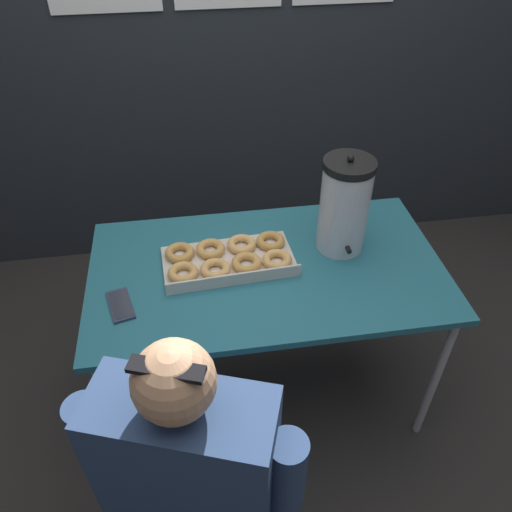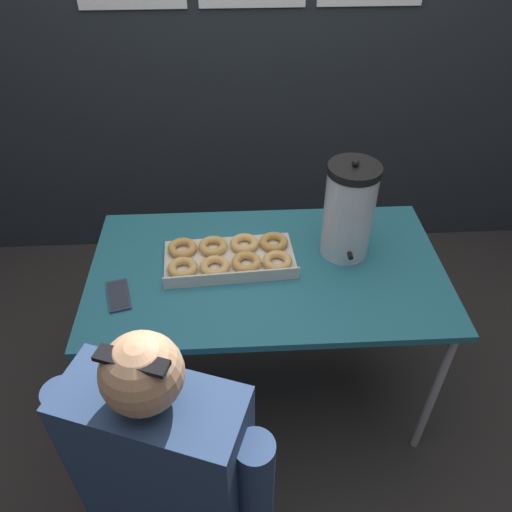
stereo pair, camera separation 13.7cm
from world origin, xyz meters
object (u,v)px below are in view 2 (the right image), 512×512
object	(u,v)px
donut_box	(230,257)
cell_phone	(118,295)
coffee_urn	(349,211)
person_seated	(169,485)

from	to	relation	value
donut_box	cell_phone	bearing A→B (deg)	-160.53
donut_box	coffee_urn	size ratio (longest dim) A/B	1.27
cell_phone	person_seated	distance (m)	0.65
coffee_urn	cell_phone	distance (m)	0.88
person_seated	cell_phone	bearing A→B (deg)	-51.39
donut_box	person_seated	world-z (taller)	person_seated
coffee_urn	donut_box	bearing A→B (deg)	-174.55
person_seated	donut_box	bearing A→B (deg)	-84.55
coffee_urn	person_seated	distance (m)	1.09
cell_phone	person_seated	size ratio (longest dim) A/B	0.14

